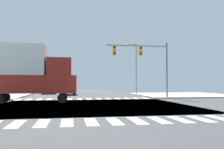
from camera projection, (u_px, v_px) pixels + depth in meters
ground at (93, 106)px, 17.27m from camera, size 90.00×90.00×0.05m
sidewalk_corner_ne at (183, 95)px, 31.30m from camera, size 12.00×12.00×0.14m
crosswalk_near at (103, 121)px, 10.04m from camera, size 13.50×2.00×0.01m
crosswalk_far at (84, 99)px, 24.41m from camera, size 13.50×2.00×0.01m
traffic_signal_mast at (143, 57)px, 25.19m from camera, size 6.72×0.55×6.01m
street_lamp at (134, 64)px, 33.97m from camera, size 1.78×0.32×7.27m
pickup_nearside_1 at (68, 85)px, 33.19m from camera, size 2.00×5.10×2.35m
pickup_farside_2 at (53, 85)px, 44.71m from camera, size 2.00×5.10×2.35m
suv_crossing_1 at (69, 84)px, 49.98m from camera, size 1.96×4.60×2.34m
suv_queued_2 at (49, 85)px, 36.58m from camera, size 1.96×4.60×2.34m
suv_leading_3 at (69, 84)px, 40.48m from camera, size 1.96×4.60×2.34m
sedan_trailing_1 at (57, 85)px, 56.41m from camera, size 1.80×4.30×1.88m
sedan_middle_2 at (69, 85)px, 55.99m from camera, size 1.80×4.30×1.88m
box_truck_outer_1 at (31, 72)px, 19.96m from camera, size 7.20×2.40×4.85m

